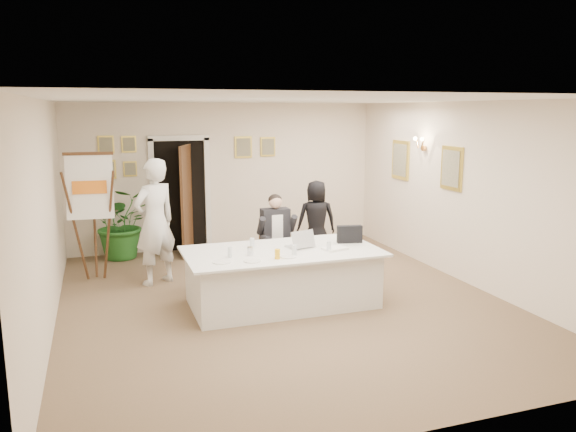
# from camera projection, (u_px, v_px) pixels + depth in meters

# --- Properties ---
(floor) EXTENTS (7.00, 7.00, 0.00)m
(floor) POSITION_uv_depth(u_px,v_px,m) (282.00, 301.00, 7.95)
(floor) COLOR brown
(floor) RESTS_ON ground
(ceiling) EXTENTS (6.00, 7.00, 0.02)m
(ceiling) POSITION_uv_depth(u_px,v_px,m) (282.00, 100.00, 7.43)
(ceiling) COLOR white
(ceiling) RESTS_ON wall_back
(wall_back) EXTENTS (6.00, 0.10, 2.80)m
(wall_back) POSITION_uv_depth(u_px,v_px,m) (226.00, 176.00, 10.94)
(wall_back) COLOR white
(wall_back) RESTS_ON floor
(wall_front) EXTENTS (6.00, 0.10, 2.80)m
(wall_front) POSITION_uv_depth(u_px,v_px,m) (421.00, 273.00, 4.43)
(wall_front) COLOR white
(wall_front) RESTS_ON floor
(wall_left) EXTENTS (0.10, 7.00, 2.80)m
(wall_left) POSITION_uv_depth(u_px,v_px,m) (45.00, 217.00, 6.73)
(wall_left) COLOR white
(wall_left) RESTS_ON floor
(wall_right) EXTENTS (0.10, 7.00, 2.80)m
(wall_right) POSITION_uv_depth(u_px,v_px,m) (467.00, 193.00, 8.64)
(wall_right) COLOR white
(wall_right) RESTS_ON floor
(doorway) EXTENTS (1.14, 0.86, 2.20)m
(doorway) POSITION_uv_depth(u_px,v_px,m) (183.00, 197.00, 10.56)
(doorway) COLOR black
(doorway) RESTS_ON floor
(pictures_back_wall) EXTENTS (3.40, 0.06, 0.80)m
(pictures_back_wall) POSITION_uv_depth(u_px,v_px,m) (184.00, 154.00, 10.58)
(pictures_back_wall) COLOR gold
(pictures_back_wall) RESTS_ON wall_back
(pictures_right_wall) EXTENTS (0.06, 2.20, 0.80)m
(pictures_right_wall) POSITION_uv_depth(u_px,v_px,m) (424.00, 164.00, 9.68)
(pictures_right_wall) COLOR gold
(pictures_right_wall) RESTS_ON wall_right
(wall_sconce) EXTENTS (0.20, 0.30, 0.24)m
(wall_sconce) POSITION_uv_depth(u_px,v_px,m) (421.00, 144.00, 9.59)
(wall_sconce) COLOR #BC7F3C
(wall_sconce) RESTS_ON wall_right
(conference_table) EXTENTS (2.66, 1.42, 0.78)m
(conference_table) POSITION_uv_depth(u_px,v_px,m) (282.00, 277.00, 7.76)
(conference_table) COLOR silver
(conference_table) RESTS_ON floor
(seated_man) EXTENTS (0.65, 0.69, 1.39)m
(seated_man) POSITION_uv_depth(u_px,v_px,m) (276.00, 237.00, 8.84)
(seated_man) COLOR black
(seated_man) RESTS_ON floor
(flip_chart) EXTENTS (0.71, 0.47, 2.00)m
(flip_chart) POSITION_uv_depth(u_px,v_px,m) (93.00, 223.00, 8.76)
(flip_chart) COLOR #3F2114
(flip_chart) RESTS_ON floor
(standing_man) EXTENTS (0.85, 0.75, 1.95)m
(standing_man) POSITION_uv_depth(u_px,v_px,m) (155.00, 222.00, 8.59)
(standing_man) COLOR silver
(standing_man) RESTS_ON floor
(standing_woman) EXTENTS (0.78, 0.60, 1.44)m
(standing_woman) POSITION_uv_depth(u_px,v_px,m) (316.00, 220.00, 10.09)
(standing_woman) COLOR black
(standing_woman) RESTS_ON floor
(potted_palm) EXTENTS (1.18, 1.02, 1.31)m
(potted_palm) POSITION_uv_depth(u_px,v_px,m) (122.00, 223.00, 10.17)
(potted_palm) COLOR #236421
(potted_palm) RESTS_ON floor
(laptop) EXTENTS (0.45, 0.46, 0.28)m
(laptop) POSITION_uv_depth(u_px,v_px,m) (300.00, 237.00, 7.85)
(laptop) COLOR #B7BABC
(laptop) RESTS_ON conference_table
(laptop_bag) EXTENTS (0.37, 0.17, 0.25)m
(laptop_bag) POSITION_uv_depth(u_px,v_px,m) (350.00, 234.00, 8.10)
(laptop_bag) COLOR black
(laptop_bag) RESTS_ON conference_table
(paper_stack) EXTENTS (0.36, 0.29, 0.03)m
(paper_stack) POSITION_uv_depth(u_px,v_px,m) (335.00, 249.00, 7.71)
(paper_stack) COLOR white
(paper_stack) RESTS_ON conference_table
(plate_left) EXTENTS (0.29, 0.29, 0.01)m
(plate_left) POSITION_uv_depth(u_px,v_px,m) (222.00, 262.00, 7.07)
(plate_left) COLOR white
(plate_left) RESTS_ON conference_table
(plate_mid) EXTENTS (0.26, 0.26, 0.01)m
(plate_mid) POSITION_uv_depth(u_px,v_px,m) (252.00, 261.00, 7.11)
(plate_mid) COLOR white
(plate_mid) RESTS_ON conference_table
(plate_near) EXTENTS (0.21, 0.21, 0.01)m
(plate_near) POSITION_uv_depth(u_px,v_px,m) (288.00, 257.00, 7.31)
(plate_near) COLOR white
(plate_near) RESTS_ON conference_table
(glass_a) EXTENTS (0.07, 0.07, 0.14)m
(glass_a) POSITION_uv_depth(u_px,v_px,m) (230.00, 252.00, 7.30)
(glass_a) COLOR silver
(glass_a) RESTS_ON conference_table
(glass_b) EXTENTS (0.07, 0.07, 0.14)m
(glass_b) POSITION_uv_depth(u_px,v_px,m) (294.00, 250.00, 7.40)
(glass_b) COLOR silver
(glass_b) RESTS_ON conference_table
(glass_c) EXTENTS (0.07, 0.07, 0.14)m
(glass_c) POSITION_uv_depth(u_px,v_px,m) (329.00, 247.00, 7.60)
(glass_c) COLOR silver
(glass_c) RESTS_ON conference_table
(glass_d) EXTENTS (0.09, 0.09, 0.14)m
(glass_d) POSITION_uv_depth(u_px,v_px,m) (252.00, 243.00, 7.80)
(glass_d) COLOR silver
(glass_d) RESTS_ON conference_table
(oj_glass) EXTENTS (0.07, 0.07, 0.13)m
(oj_glass) POSITION_uv_depth(u_px,v_px,m) (277.00, 254.00, 7.22)
(oj_glass) COLOR #EBAC13
(oj_glass) RESTS_ON conference_table
(steel_jug) EXTENTS (0.09, 0.09, 0.11)m
(steel_jug) POSITION_uv_depth(u_px,v_px,m) (250.00, 251.00, 7.41)
(steel_jug) COLOR silver
(steel_jug) RESTS_ON conference_table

